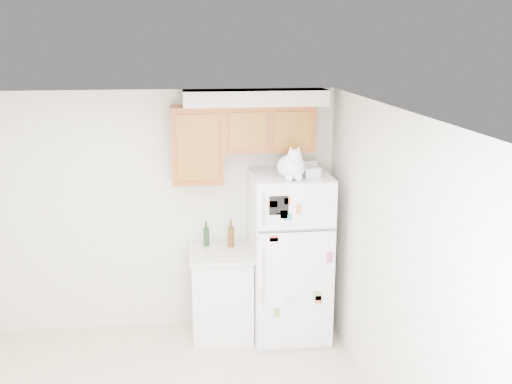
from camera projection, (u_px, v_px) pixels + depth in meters
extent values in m
cube|color=beige|center=(149.00, 213.00, 6.13)|extent=(3.80, 0.04, 2.50)
cube|color=beige|center=(397.00, 279.00, 4.44)|extent=(0.04, 4.00, 2.50)
cube|color=white|center=(127.00, 115.00, 3.90)|extent=(3.80, 4.00, 0.04)
cube|color=#954520|center=(268.00, 128.00, 5.89)|extent=(0.90, 0.33, 0.45)
cube|color=#954520|center=(197.00, 145.00, 5.84)|extent=(0.50, 0.33, 0.75)
cube|color=silver|center=(255.00, 98.00, 5.81)|extent=(1.40, 0.37, 0.15)
cube|color=white|center=(289.00, 256.00, 6.04)|extent=(0.76, 0.72, 1.70)
cube|color=white|center=(298.00, 207.00, 5.52)|extent=(0.74, 0.03, 0.44)
cube|color=white|center=(296.00, 291.00, 5.73)|extent=(0.74, 0.03, 1.19)
cube|color=#59595B|center=(297.00, 230.00, 5.58)|extent=(0.74, 0.03, 0.02)
cylinder|color=silver|center=(264.00, 209.00, 5.45)|extent=(0.02, 0.02, 0.32)
cylinder|color=silver|center=(264.00, 278.00, 5.62)|extent=(0.02, 0.02, 0.55)
cube|color=black|center=(279.00, 205.00, 5.47)|extent=(0.18, 0.00, 0.18)
cube|color=white|center=(281.00, 252.00, 5.59)|extent=(0.22, 0.00, 0.28)
cube|color=#C56A3D|center=(299.00, 209.00, 5.51)|extent=(0.05, 0.00, 0.09)
cube|color=silver|center=(280.00, 218.00, 5.51)|extent=(0.09, 0.00, 0.09)
cube|color=orange|center=(273.00, 204.00, 5.46)|extent=(0.09, 0.00, 0.06)
cube|color=#C74C31|center=(318.00, 300.00, 5.76)|extent=(0.06, 0.00, 0.08)
cube|color=teal|center=(288.00, 217.00, 5.51)|extent=(0.07, 0.00, 0.07)
cube|color=white|center=(326.00, 300.00, 5.78)|extent=(0.10, 0.00, 0.06)
cube|color=silver|center=(289.00, 301.00, 5.73)|extent=(0.09, 0.00, 0.10)
cube|color=#70974B|center=(277.00, 312.00, 5.74)|extent=(0.06, 0.00, 0.09)
cube|color=#AF467E|center=(330.00, 258.00, 5.67)|extent=(0.06, 0.00, 0.10)
cube|color=#E2B54F|center=(284.00, 214.00, 5.50)|extent=(0.07, 0.00, 0.08)
cube|color=silver|center=(300.00, 241.00, 5.59)|extent=(0.06, 0.00, 0.05)
cube|color=#6CA050|center=(317.00, 296.00, 5.75)|extent=(0.08, 0.00, 0.10)
cube|color=silver|center=(305.00, 278.00, 5.69)|extent=(0.05, 0.00, 0.08)
cube|color=red|center=(274.00, 239.00, 5.55)|extent=(0.08, 0.00, 0.06)
cube|color=orange|center=(287.00, 201.00, 5.48)|extent=(0.06, 0.00, 0.06)
cube|color=white|center=(221.00, 295.00, 6.11)|extent=(0.60, 0.60, 0.88)
cube|color=beige|center=(221.00, 253.00, 5.98)|extent=(0.64, 0.64, 0.04)
ellipsoid|color=white|center=(291.00, 167.00, 5.65)|extent=(0.26, 0.36, 0.22)
ellipsoid|color=white|center=(293.00, 164.00, 5.54)|extent=(0.19, 0.15, 0.21)
sphere|color=white|center=(295.00, 156.00, 5.46)|extent=(0.13, 0.13, 0.13)
cone|color=white|center=(291.00, 149.00, 5.44)|extent=(0.04, 0.04, 0.05)
cone|color=white|center=(298.00, 149.00, 5.45)|extent=(0.04, 0.04, 0.05)
cone|color=#D88C8C|center=(291.00, 150.00, 5.44)|extent=(0.02, 0.02, 0.03)
cone|color=#D88C8C|center=(299.00, 150.00, 5.44)|extent=(0.02, 0.02, 0.03)
sphere|color=white|center=(296.00, 160.00, 5.41)|extent=(0.06, 0.06, 0.06)
sphere|color=white|center=(289.00, 178.00, 5.52)|extent=(0.07, 0.07, 0.07)
sphere|color=white|center=(299.00, 177.00, 5.53)|extent=(0.07, 0.07, 0.07)
cylinder|color=white|center=(300.00, 171.00, 5.79)|extent=(0.16, 0.23, 0.08)
cube|color=white|center=(306.00, 165.00, 5.99)|extent=(0.21, 0.18, 0.10)
cube|color=white|center=(312.00, 172.00, 5.71)|extent=(0.16, 0.13, 0.09)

